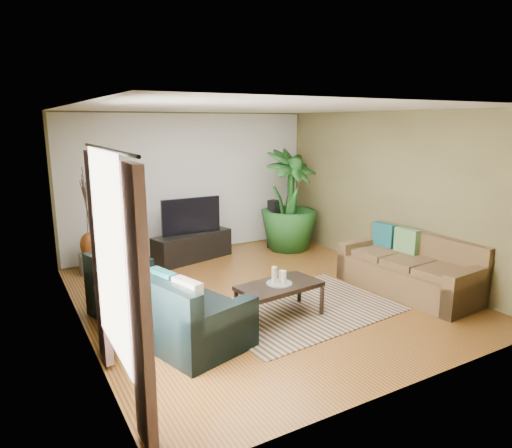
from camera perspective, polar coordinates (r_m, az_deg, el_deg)
floor at (r=6.86m, az=0.84°, el=-8.92°), size 5.50×5.50×0.00m
ceiling at (r=6.38m, az=0.92°, el=14.27°), size 5.50×5.50×0.00m
wall_back at (r=8.93m, az=-8.14°, el=5.00°), size 5.00×0.00×5.00m
wall_front at (r=4.40m, az=19.38°, el=-3.51°), size 5.00×0.00×5.00m
wall_left at (r=5.66m, az=-21.49°, el=-0.16°), size 0.00×5.50×5.50m
wall_right at (r=8.03m, az=16.48°, el=3.75°), size 0.00×5.50×5.50m
backwall_panel at (r=8.92m, az=-8.11°, el=4.99°), size 4.90×0.00×4.90m
window_pane at (r=4.12m, az=-17.94°, el=-3.76°), size 0.00×1.80×1.80m
curtain_near at (r=3.52m, az=-14.27°, el=-10.66°), size 0.08×0.35×2.20m
curtain_far at (r=4.91m, az=-19.01°, el=-4.27°), size 0.08×0.35×2.20m
curtain_rod at (r=3.98m, az=-18.12°, el=8.86°), size 0.03×1.90×0.03m
sofa_left at (r=5.77m, az=-11.30°, el=-8.91°), size 1.57×2.45×0.85m
sofa_right at (r=7.25m, az=18.57°, el=-4.82°), size 1.10×2.15×0.85m
area_rug at (r=6.41m, az=5.65°, el=-10.49°), size 2.65×1.99×0.01m
coffee_table at (r=6.11m, az=2.91°, el=-9.45°), size 1.15×0.72×0.45m
candle_tray at (r=6.03m, az=2.93°, el=-7.41°), size 0.34×0.34×0.01m
candle_tall at (r=5.98m, az=2.30°, el=-6.38°), size 0.07×0.07×0.22m
candle_mid at (r=5.98m, az=3.47°, el=-6.63°), size 0.07×0.07×0.17m
candle_short at (r=6.08m, az=3.19°, el=-6.45°), size 0.07×0.07×0.14m
tv_stand at (r=8.56m, az=-7.95°, el=-2.82°), size 1.59×0.83×0.51m
television at (r=8.44m, az=-8.12°, el=1.05°), size 1.12×0.06×0.66m
speaker_left at (r=8.41m, az=-15.63°, el=-1.44°), size 0.26×0.27×1.08m
speaker_right at (r=9.22m, az=2.24°, el=-0.05°), size 0.22×0.24×0.99m
potted_plant at (r=9.07m, az=4.16°, el=2.95°), size 1.35×1.35×1.99m
plant_pot at (r=9.25m, az=4.08°, el=-2.27°), size 0.37×0.37×0.29m
pedestal at (r=8.28m, az=-19.91°, el=-4.62°), size 0.35×0.35×0.34m
vase at (r=8.20m, az=-20.08°, el=-2.47°), size 0.31×0.31×0.43m
side_table at (r=6.25m, az=-17.29°, el=-9.33°), size 0.51×0.51×0.49m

